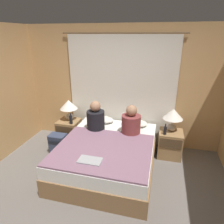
# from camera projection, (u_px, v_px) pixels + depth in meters

# --- Properties ---
(ground_plane) EXTENTS (16.00, 16.00, 0.00)m
(ground_plane) POSITION_uv_depth(u_px,v_px,m) (93.00, 200.00, 2.97)
(ground_plane) COLOR #66605B
(wall_back) EXTENTS (4.26, 0.06, 2.50)m
(wall_back) POSITION_uv_depth(u_px,v_px,m) (121.00, 87.00, 4.23)
(wall_back) COLOR tan
(wall_back) RESTS_ON ground_plane
(curtain_panel) EXTENTS (2.45, 0.02, 2.33)m
(curtain_panel) POSITION_uv_depth(u_px,v_px,m) (121.00, 92.00, 4.21)
(curtain_panel) COLOR silver
(curtain_panel) RESTS_ON ground_plane
(bed) EXTENTS (1.61, 1.96, 0.54)m
(bed) POSITION_uv_depth(u_px,v_px,m) (108.00, 155.00, 3.60)
(bed) COLOR olive
(bed) RESTS_ON ground_plane
(nightstand_left) EXTENTS (0.45, 0.45, 0.53)m
(nightstand_left) POSITION_uv_depth(u_px,v_px,m) (69.00, 131.00, 4.47)
(nightstand_left) COLOR #937047
(nightstand_left) RESTS_ON ground_plane
(nightstand_right) EXTENTS (0.45, 0.45, 0.53)m
(nightstand_right) POSITION_uv_depth(u_px,v_px,m) (170.00, 144.00, 3.96)
(nightstand_right) COLOR #937047
(nightstand_right) RESTS_ON ground_plane
(lamp_left) EXTENTS (0.38, 0.38, 0.45)m
(lamp_left) POSITION_uv_depth(u_px,v_px,m) (69.00, 106.00, 4.32)
(lamp_left) COLOR #B2A899
(lamp_left) RESTS_ON nightstand_left
(lamp_right) EXTENTS (0.38, 0.38, 0.45)m
(lamp_right) POSITION_uv_depth(u_px,v_px,m) (173.00, 116.00, 3.81)
(lamp_right) COLOR #B2A899
(lamp_right) RESTS_ON nightstand_right
(pillow_left) EXTENTS (0.53, 0.32, 0.12)m
(pillow_left) POSITION_uv_depth(u_px,v_px,m) (102.00, 119.00, 4.27)
(pillow_left) COLOR silver
(pillow_left) RESTS_ON bed
(pillow_right) EXTENTS (0.53, 0.32, 0.12)m
(pillow_right) POSITION_uv_depth(u_px,v_px,m) (135.00, 123.00, 4.10)
(pillow_right) COLOR silver
(pillow_right) RESTS_ON bed
(blanket_on_bed) EXTENTS (1.55, 1.33, 0.03)m
(blanket_on_bed) POSITION_uv_depth(u_px,v_px,m) (103.00, 149.00, 3.24)
(blanket_on_bed) COLOR slate
(blanket_on_bed) RESTS_ON bed
(person_left_in_bed) EXTENTS (0.35, 0.35, 0.59)m
(person_left_in_bed) POSITION_uv_depth(u_px,v_px,m) (96.00, 118.00, 3.88)
(person_left_in_bed) COLOR black
(person_left_in_bed) RESTS_ON bed
(person_right_in_bed) EXTENTS (0.36, 0.36, 0.57)m
(person_right_in_bed) POSITION_uv_depth(u_px,v_px,m) (131.00, 123.00, 3.72)
(person_right_in_bed) COLOR brown
(person_right_in_bed) RESTS_ON bed
(beer_bottle_on_left_stand) EXTENTS (0.07, 0.07, 0.24)m
(beer_bottle_on_left_stand) POSITION_uv_depth(u_px,v_px,m) (71.00, 120.00, 4.19)
(beer_bottle_on_left_stand) COLOR black
(beer_bottle_on_left_stand) RESTS_ON nightstand_left
(beer_bottle_on_right_stand) EXTENTS (0.06, 0.06, 0.21)m
(beer_bottle_on_right_stand) POSITION_uv_depth(u_px,v_px,m) (165.00, 130.00, 3.75)
(beer_bottle_on_right_stand) COLOR black
(beer_bottle_on_right_stand) RESTS_ON nightstand_right
(laptop_on_bed) EXTENTS (0.35, 0.20, 0.02)m
(laptop_on_bed) POSITION_uv_depth(u_px,v_px,m) (90.00, 160.00, 2.92)
(laptop_on_bed) COLOR #9EA0A5
(laptop_on_bed) RESTS_ON blanket_on_bed
(backpack_on_floor) EXTENTS (0.34, 0.25, 0.40)m
(backpack_on_floor) POSITION_uv_depth(u_px,v_px,m) (58.00, 142.00, 4.09)
(backpack_on_floor) COLOR #333D56
(backpack_on_floor) RESTS_ON ground_plane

